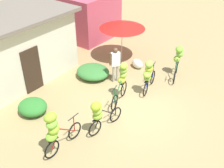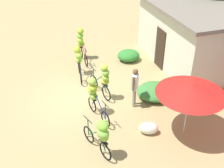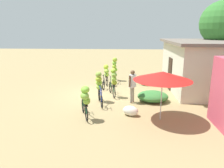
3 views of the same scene
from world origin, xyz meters
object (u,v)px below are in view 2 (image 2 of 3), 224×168
Objects in this scene: bicycle_center_loaded at (104,78)px; bicycle_near_pile at (78,59)px; bicycle_by_shop at (94,94)px; market_umbrella at (191,89)px; bicycle_leftmost at (81,42)px; building_low at (192,35)px; person_vendor at (135,84)px; produce_sack at (148,128)px; bicycle_rightmost at (101,134)px.

bicycle_near_pile is at bearing -164.87° from bicycle_center_loaded.
bicycle_near_pile is 3.21m from bicycle_by_shop.
market_umbrella reaches higher than bicycle_leftmost.
building_low is at bearing 147.94° from market_umbrella.
person_vendor is (3.15, 1.61, 0.18)m from bicycle_near_pile.
produce_sack is 0.41× the size of person_vendor.
bicycle_by_shop is 2.40m from produce_sack.
bicycle_near_pile is at bearing -152.50° from market_umbrella.
person_vendor is at bearing -151.92° from market_umbrella.
bicycle_rightmost is at bearing -87.27° from market_umbrella.
building_low is 3.63× the size of bicycle_center_loaded.
market_umbrella is at bearing -32.06° from building_low.
bicycle_center_loaded is 2.42× the size of produce_sack.
bicycle_near_pile is at bearing -94.09° from building_low.
bicycle_rightmost is at bearing -42.06° from person_vendor.
produce_sack is at bearing -4.04° from person_vendor.
market_umbrella is 1.52× the size of bicycle_rightmost.
market_umbrella is at bearing 18.08° from bicycle_leftmost.
bicycle_rightmost is 2.08m from produce_sack.
bicycle_leftmost is (-2.02, -5.26, -0.52)m from building_low.
produce_sack is (-0.36, -1.24, -1.66)m from market_umbrella.
bicycle_center_loaded is (-3.03, -2.13, -0.94)m from market_umbrella.
bicycle_leftmost is at bearing -166.74° from person_vendor.
person_vendor is (-2.09, -1.11, -0.83)m from market_umbrella.
market_umbrella is at bearing 35.09° from bicycle_center_loaded.
bicycle_leftmost reaches higher than bicycle_near_pile.
bicycle_leftmost reaches higher than bicycle_rightmost.
bicycle_near_pile is (-0.41, -5.75, -0.67)m from building_low.
bicycle_leftmost reaches higher than produce_sack.
building_low is 4.98m from person_vendor.
market_umbrella is 7.26m from bicycle_leftmost.
building_low is at bearing 68.95° from bicycle_leftmost.
bicycle_leftmost is 7.06m from bicycle_rightmost.
bicycle_center_loaded is at bearing -70.80° from building_low.
bicycle_rightmost is (7.00, -0.90, -0.11)m from bicycle_leftmost.
bicycle_by_shop is 0.97× the size of person_vendor.
bicycle_near_pile is (1.61, -0.49, -0.15)m from bicycle_leftmost.
person_vendor reaches higher than bicycle_by_shop.
produce_sack is at bearing 43.33° from bicycle_by_shop.
bicycle_center_loaded is at bearing 1.60° from bicycle_leftmost.
bicycle_by_shop is at bearing -64.31° from building_low.
building_low is at bearing 123.49° from person_vendor.
building_low is 6.49m from bicycle_by_shop.
market_umbrella is at bearing 27.50° from bicycle_near_pile.
bicycle_near_pile is 3.54m from person_vendor.
bicycle_leftmost is 3.82m from bicycle_center_loaded.
bicycle_leftmost is 1.04× the size of bicycle_by_shop.
market_umbrella is 1.41× the size of bicycle_near_pile.
bicycle_rightmost is at bearing -4.33° from bicycle_near_pile.
bicycle_by_shop is at bearing -87.78° from person_vendor.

